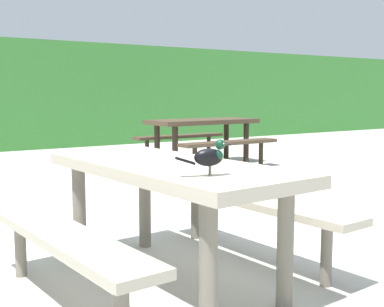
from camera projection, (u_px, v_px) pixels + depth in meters
ground_plane at (194, 258)px, 3.58m from camera, size 60.00×60.00×0.00m
picnic_table_foreground at (169, 193)px, 3.08m from camera, size 1.79×1.85×0.74m
bird_grackle at (211, 156)px, 2.54m from camera, size 0.28×0.13×0.18m
picnic_table_mid_left at (203, 131)px, 8.23m from camera, size 1.81×1.71×0.74m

